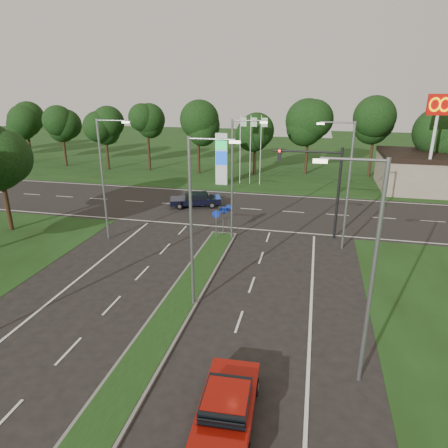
# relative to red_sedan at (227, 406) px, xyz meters

# --- Properties ---
(ground) EXTENTS (160.00, 160.00, 0.00)m
(ground) POSITION_rel_red_sedan_xyz_m (-4.25, 1.26, -0.68)
(ground) COLOR black
(ground) RESTS_ON ground
(verge_far) EXTENTS (160.00, 50.00, 0.02)m
(verge_far) POSITION_rel_red_sedan_xyz_m (-4.25, 56.26, -0.68)
(verge_far) COLOR #1A3210
(verge_far) RESTS_ON ground
(cross_road) EXTENTS (160.00, 12.00, 0.02)m
(cross_road) POSITION_rel_red_sedan_xyz_m (-4.25, 25.26, -0.68)
(cross_road) COLOR black
(cross_road) RESTS_ON ground
(median_kerb) EXTENTS (2.00, 26.00, 0.12)m
(median_kerb) POSITION_rel_red_sedan_xyz_m (-4.25, 5.26, -0.62)
(median_kerb) COLOR slate
(median_kerb) RESTS_ON ground
(streetlight_median_near) EXTENTS (2.53, 0.22, 9.00)m
(streetlight_median_near) POSITION_rel_red_sedan_xyz_m (-3.25, 7.26, 4.40)
(streetlight_median_near) COLOR gray
(streetlight_median_near) RESTS_ON ground
(streetlight_median_far) EXTENTS (2.53, 0.22, 9.00)m
(streetlight_median_far) POSITION_rel_red_sedan_xyz_m (-3.25, 17.26, 4.40)
(streetlight_median_far) COLOR gray
(streetlight_median_far) RESTS_ON ground
(streetlight_left_far) EXTENTS (2.53, 0.22, 9.00)m
(streetlight_left_far) POSITION_rel_red_sedan_xyz_m (-12.55, 15.26, 4.40)
(streetlight_left_far) COLOR gray
(streetlight_left_far) RESTS_ON ground
(streetlight_right_far) EXTENTS (2.53, 0.22, 9.00)m
(streetlight_right_far) POSITION_rel_red_sedan_xyz_m (4.55, 17.26, 4.40)
(streetlight_right_far) COLOR gray
(streetlight_right_far) RESTS_ON ground
(streetlight_right_near) EXTENTS (2.53, 0.22, 9.00)m
(streetlight_right_near) POSITION_rel_red_sedan_xyz_m (4.55, 3.26, 4.40)
(streetlight_right_near) COLOR gray
(streetlight_right_near) RESTS_ON ground
(traffic_signal) EXTENTS (5.10, 0.42, 7.00)m
(traffic_signal) POSITION_rel_red_sedan_xyz_m (2.93, 19.26, 3.97)
(traffic_signal) COLOR black
(traffic_signal) RESTS_ON ground
(median_signs) EXTENTS (1.16, 1.76, 2.38)m
(median_signs) POSITION_rel_red_sedan_xyz_m (-4.25, 17.66, 1.03)
(median_signs) COLOR gray
(median_signs) RESTS_ON ground
(gas_pylon) EXTENTS (5.80, 1.26, 8.00)m
(gas_pylon) POSITION_rel_red_sedan_xyz_m (-8.04, 34.31, 2.52)
(gas_pylon) COLOR silver
(gas_pylon) RESTS_ON ground
(mcdonalds_sign) EXTENTS (2.20, 0.47, 10.40)m
(mcdonalds_sign) POSITION_rel_red_sedan_xyz_m (13.75, 33.23, 7.31)
(mcdonalds_sign) COLOR silver
(mcdonalds_sign) RESTS_ON ground
(treeline_far) EXTENTS (6.00, 6.00, 9.90)m
(treeline_far) POSITION_rel_red_sedan_xyz_m (-4.15, 41.19, 6.15)
(treeline_far) COLOR black
(treeline_far) RESTS_ON ground
(red_sedan) EXTENTS (2.11, 4.69, 1.27)m
(red_sedan) POSITION_rel_red_sedan_xyz_m (0.00, 0.00, 0.00)
(red_sedan) COLOR maroon
(red_sedan) RESTS_ON ground
(navy_sedan) EXTENTS (5.19, 3.44, 1.32)m
(navy_sedan) POSITION_rel_red_sedan_xyz_m (-8.65, 24.98, 0.03)
(navy_sedan) COLOR black
(navy_sedan) RESTS_ON ground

